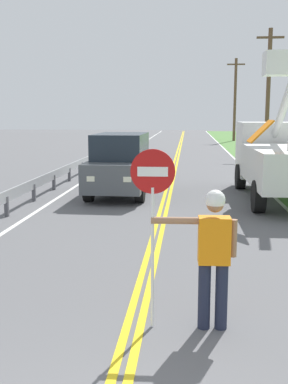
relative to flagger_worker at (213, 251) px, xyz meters
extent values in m
cube|color=yellow|center=(-1.10, 16.68, -1.04)|extent=(0.11, 110.00, 0.01)
cube|color=yellow|center=(-0.92, 16.68, -1.04)|extent=(0.11, 110.00, 0.01)
cube|color=silver|center=(2.59, 16.68, -1.04)|extent=(0.12, 110.00, 0.01)
cube|color=silver|center=(-4.61, 16.68, -1.04)|extent=(0.12, 110.00, 0.01)
cylinder|color=#1E2338|center=(0.12, 0.00, -0.61)|extent=(0.16, 0.16, 0.88)
cylinder|color=#1E2338|center=(-0.10, 0.00, -0.61)|extent=(0.16, 0.16, 0.88)
cube|color=orange|center=(0.01, 0.00, 0.13)|extent=(0.41, 0.26, 0.60)
cylinder|color=#996B4C|center=(-0.49, -0.02, 0.38)|extent=(0.60, 0.11, 0.09)
cylinder|color=#996B4C|center=(0.25, 0.01, 0.16)|extent=(0.09, 0.09, 0.48)
sphere|color=#996B4C|center=(0.01, 0.00, 0.60)|extent=(0.22, 0.22, 0.22)
sphere|color=white|center=(0.01, 0.00, 0.65)|extent=(0.25, 0.25, 0.25)
cylinder|color=silver|center=(-0.77, -0.03, -0.12)|extent=(0.04, 0.04, 1.85)
cylinder|color=#B71414|center=(-0.77, -0.03, 1.00)|extent=(0.56, 0.03, 0.56)
cube|color=white|center=(-0.77, -0.05, 1.00)|extent=(0.38, 0.01, 0.12)
cube|color=silver|center=(2.65, 11.95, 0.41)|extent=(2.22, 2.12, 2.00)
cube|color=#1E2833|center=(2.64, 12.98, 0.71)|extent=(1.98, 0.08, 0.90)
cylinder|color=silver|center=(2.68, 9.29, 2.18)|extent=(0.28, 3.56, 2.64)
cube|color=white|center=(2.66, 11.00, 3.41)|extent=(0.91, 0.91, 0.80)
cube|color=orange|center=(1.53, 6.69, 1.26)|extent=(0.60, 0.81, 0.59)
cylinder|color=black|center=(1.63, 11.74, -0.59)|extent=(0.33, 0.92, 0.92)
cylinder|color=black|center=(1.67, 7.45, -0.59)|extent=(0.33, 0.92, 0.92)
cube|color=#4C5156|center=(-2.61, 10.10, -0.25)|extent=(1.93, 4.63, 0.92)
cube|color=#1E2833|center=(-2.61, 10.10, 0.63)|extent=(1.67, 2.88, 0.84)
cube|color=#EAEACC|center=(-2.10, 7.81, -0.20)|extent=(0.24, 0.06, 0.16)
cube|color=#EAEACC|center=(-3.20, 7.83, -0.20)|extent=(0.24, 0.06, 0.16)
cylinder|color=black|center=(-1.81, 8.66, -0.71)|extent=(0.29, 0.69, 0.68)
cylinder|color=black|center=(-3.45, 8.69, -0.71)|extent=(0.29, 0.69, 0.68)
cylinder|color=black|center=(-1.76, 11.51, -0.71)|extent=(0.29, 0.69, 0.68)
cylinder|color=black|center=(-3.40, 11.54, -0.71)|extent=(0.29, 0.69, 0.68)
cylinder|color=brown|center=(5.03, 27.22, 3.14)|extent=(0.28, 0.28, 8.37)
cube|color=brown|center=(5.03, 27.22, 6.73)|extent=(1.80, 0.14, 0.14)
cylinder|color=brown|center=(4.44, 43.92, 3.12)|extent=(0.28, 0.28, 8.33)
cube|color=brown|center=(4.44, 43.92, 6.69)|extent=(1.80, 0.14, 0.14)
cube|color=#9EA0A3|center=(-5.21, 12.00, -0.50)|extent=(0.06, 32.00, 0.32)
cube|color=#4C4C51|center=(-5.21, 6.29, -0.77)|extent=(0.10, 0.10, 0.55)
cube|color=#4C4C51|center=(-5.21, 8.57, -0.77)|extent=(0.10, 0.10, 0.55)
cube|color=#4C4C51|center=(-5.21, 10.86, -0.77)|extent=(0.10, 0.10, 0.55)
cube|color=#4C4C51|center=(-5.21, 13.14, -0.77)|extent=(0.10, 0.10, 0.55)
cube|color=#4C4C51|center=(-5.21, 15.43, -0.77)|extent=(0.10, 0.10, 0.55)
cube|color=#4C4C51|center=(-5.21, 17.71, -0.77)|extent=(0.10, 0.10, 0.55)
cube|color=#4C4C51|center=(-5.21, 20.00, -0.77)|extent=(0.10, 0.10, 0.55)
cube|color=#4C4C51|center=(-5.21, 22.29, -0.77)|extent=(0.10, 0.10, 0.55)
cube|color=#4C4C51|center=(-5.21, 24.57, -0.77)|extent=(0.10, 0.10, 0.55)
cube|color=#4C4C51|center=(-5.21, 26.86, -0.77)|extent=(0.10, 0.10, 0.55)
camera|label=1|loc=(-0.34, -5.80, 1.71)|focal=43.94mm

